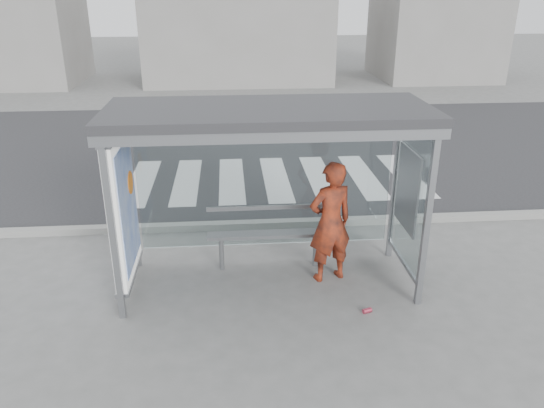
% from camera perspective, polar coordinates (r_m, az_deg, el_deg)
% --- Properties ---
extents(ground, '(80.00, 80.00, 0.00)m').
position_cam_1_polar(ground, '(7.91, -0.29, -8.48)').
color(ground, '#61615F').
rests_on(ground, ground).
extents(road, '(30.00, 10.00, 0.01)m').
position_cam_1_polar(road, '(14.36, -2.48, 6.09)').
color(road, '#28282A').
rests_on(road, ground).
extents(curb, '(30.00, 0.18, 0.12)m').
position_cam_1_polar(curb, '(9.61, -1.20, -2.17)').
color(curb, gray).
rests_on(curb, ground).
extents(crosswalk, '(6.55, 3.00, 0.00)m').
position_cam_1_polar(crosswalk, '(12.02, 0.41, 2.75)').
color(crosswalk, silver).
rests_on(crosswalk, ground).
extents(bus_shelter, '(4.25, 1.65, 2.62)m').
position_cam_1_polar(bus_shelter, '(7.14, -3.35, 5.43)').
color(bus_shelter, gray).
rests_on(bus_shelter, ground).
extents(building_left, '(6.00, 5.00, 6.00)m').
position_cam_1_polar(building_left, '(26.53, -27.10, 17.98)').
color(building_left, gray).
rests_on(building_left, ground).
extents(building_center, '(8.00, 5.00, 5.00)m').
position_cam_1_polar(building_center, '(24.81, -3.73, 18.93)').
color(building_center, gray).
rests_on(building_center, ground).
extents(person, '(0.77, 0.61, 1.83)m').
position_cam_1_polar(person, '(7.66, 6.29, -1.98)').
color(person, '#DC5614').
rests_on(person, ground).
extents(bench, '(1.86, 0.32, 0.96)m').
position_cam_1_polar(bench, '(8.08, -0.38, -3.20)').
color(bench, slate).
rests_on(bench, ground).
extents(soda_can, '(0.14, 0.10, 0.07)m').
position_cam_1_polar(soda_can, '(7.36, 10.20, -11.22)').
color(soda_can, '#D9405B').
rests_on(soda_can, ground).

